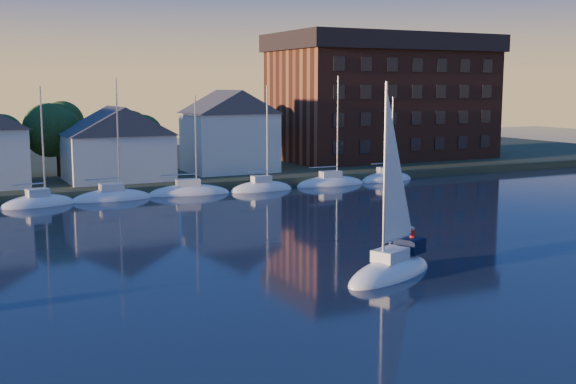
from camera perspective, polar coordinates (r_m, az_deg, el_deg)
ground at (r=34.63m, az=20.90°, el=-11.15°), size 260.00×260.00×0.00m
shoreline_land at (r=100.49m, az=-12.27°, el=1.76°), size 160.00×50.00×2.00m
wooden_dock at (r=78.57m, az=-8.11°, el=0.06°), size 120.00×3.00×1.00m
clubhouse_centre at (r=81.18m, az=-13.34°, el=3.83°), size 11.55×8.40×8.08m
clubhouse_east at (r=87.24m, az=-4.65°, el=4.90°), size 10.50×8.40×9.80m
condo_block at (r=104.62m, az=7.51°, el=7.51°), size 31.00×17.00×17.40m
tree_line at (r=88.94m, az=-9.24°, el=5.64°), size 93.40×5.40×8.90m
moored_fleet at (r=73.55m, az=-13.29°, el=-0.57°), size 71.50×2.40×12.05m
hero_sailboat at (r=43.78m, az=8.16°, el=-5.86°), size 8.28×5.50×12.61m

